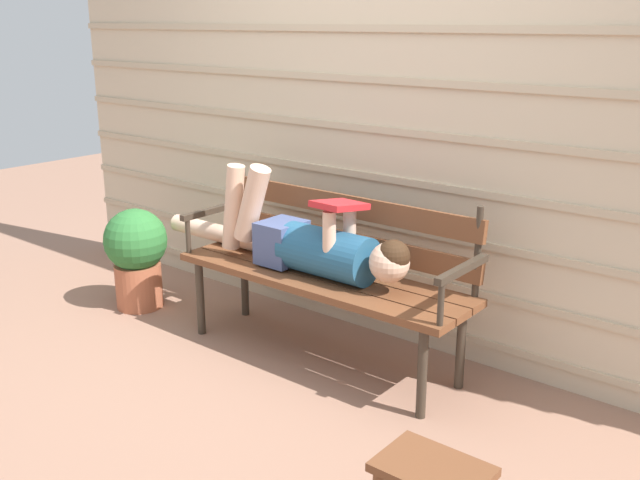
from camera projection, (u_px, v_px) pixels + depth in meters
name	position (u px, v px, depth m)	size (l,w,h in m)	color
ground_plane	(306.00, 366.00, 3.64)	(12.00, 12.00, 0.00)	#936B56
house_siding	(379.00, 128.00, 3.76)	(4.91, 0.08, 2.27)	beige
park_bench	(328.00, 263.00, 3.63)	(1.61, 0.46, 0.89)	brown
reclining_person	(306.00, 242.00, 3.60)	(1.66, 0.26, 0.52)	#23567A
potted_plant	(136.00, 253.00, 4.30)	(0.38, 0.38, 0.61)	#AD5B3D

